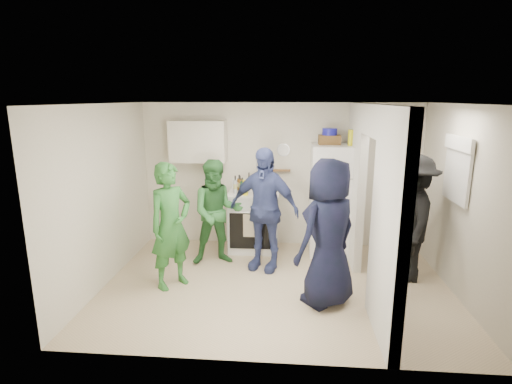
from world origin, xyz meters
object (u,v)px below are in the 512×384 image
at_px(blue_bowl, 330,132).
at_px(yellow_cup_stack_top, 351,138).
at_px(stove, 254,221).
at_px(fridge, 333,200).
at_px(person_nook, 411,218).
at_px(person_navy, 328,233).
at_px(person_denim, 264,209).
at_px(wicker_basket, 329,140).
at_px(person_green_left, 171,226).
at_px(person_green_center, 217,213).

height_order(blue_bowl, yellow_cup_stack_top, blue_bowl).
relative_size(stove, fridge, 0.55).
bearing_deg(yellow_cup_stack_top, person_nook, -48.15).
distance_m(fridge, person_navy, 1.79).
xyz_separation_m(person_denim, person_navy, (0.87, -1.02, -0.00)).
bearing_deg(person_nook, yellow_cup_stack_top, -127.67).
bearing_deg(stove, blue_bowl, 0.93).
height_order(stove, wicker_basket, wicker_basket).
height_order(person_green_left, person_nook, person_nook).
distance_m(person_green_left, person_denim, 1.41).
bearing_deg(person_navy, yellow_cup_stack_top, -147.86).
bearing_deg(person_navy, person_green_left, -51.06).
distance_m(person_green_left, person_nook, 3.36).
relative_size(fridge, person_green_left, 1.05).
relative_size(person_green_center, person_navy, 0.89).
relative_size(fridge, person_green_center, 1.10).
distance_m(blue_bowl, person_nook, 1.86).
relative_size(yellow_cup_stack_top, person_nook, 0.14).
height_order(blue_bowl, person_nook, blue_bowl).
xyz_separation_m(wicker_basket, blue_bowl, (0.00, 0.00, 0.13)).
xyz_separation_m(stove, person_green_center, (-0.52, -0.64, 0.32)).
bearing_deg(person_navy, wicker_basket, -136.86).
distance_m(yellow_cup_stack_top, person_nook, 1.56).
distance_m(person_green_center, person_navy, 1.98).
relative_size(blue_bowl, person_nook, 0.13).
xyz_separation_m(stove, fridge, (1.33, -0.03, 0.41)).
bearing_deg(person_nook, blue_bowl, -122.34).
distance_m(stove, person_nook, 2.56).
bearing_deg(person_navy, blue_bowl, -136.86).
relative_size(fridge, person_navy, 0.98).
bearing_deg(person_green_left, fridge, -18.47).
bearing_deg(person_nook, fridge, -123.63).
bearing_deg(person_navy, stove, -101.23).
bearing_deg(person_nook, person_denim, -85.25).
bearing_deg(fridge, yellow_cup_stack_top, -24.44).
distance_m(blue_bowl, person_green_left, 2.94).
bearing_deg(person_nook, person_green_center, -86.54).
xyz_separation_m(yellow_cup_stack_top, person_navy, (-0.46, -1.67, -1.02)).
bearing_deg(stove, person_green_left, -124.20).
xyz_separation_m(stove, person_green_left, (-1.01, -1.48, 0.37)).
distance_m(person_navy, person_nook, 1.48).
relative_size(blue_bowl, person_denim, 0.13).
bearing_deg(fridge, wicker_basket, 153.43).
xyz_separation_m(person_denim, person_nook, (2.10, -0.21, -0.02)).
relative_size(stove, person_green_left, 0.58).
distance_m(fridge, person_nook, 1.38).
relative_size(person_green_left, person_nook, 0.95).
bearing_deg(person_green_left, yellow_cup_stack_top, -22.45).
height_order(blue_bowl, person_green_left, blue_bowl).
relative_size(stove, person_nook, 0.56).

